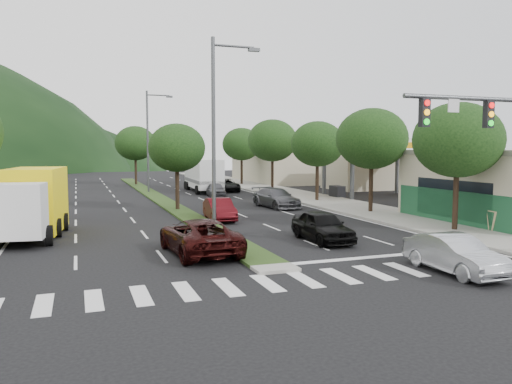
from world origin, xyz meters
name	(u,v)px	position (x,y,z in m)	size (l,w,h in m)	color
ground	(270,267)	(0.00, 0.00, 0.00)	(160.00, 160.00, 0.00)	black
sidewalk_right	(297,195)	(12.50, 25.00, 0.07)	(5.00, 90.00, 0.15)	gray
median	(156,197)	(0.00, 28.00, 0.06)	(1.60, 56.00, 0.12)	#243D16
crosswalk	(292,280)	(0.00, -2.00, 0.01)	(19.00, 2.20, 0.01)	silver
traffic_signal	(498,142)	(9.03, -1.54, 4.65)	(6.12, 0.40, 7.00)	#47494C
storefront_right	(512,188)	(18.00, 6.00, 2.00)	(9.00, 10.00, 4.00)	beige
gas_canopy	(377,146)	(19.00, 22.00, 4.65)	(12.20, 8.20, 5.25)	silver
bldg_right_far	(286,162)	(19.50, 44.00, 2.60)	(10.00, 16.00, 5.20)	beige
tree_r_a	(458,140)	(12.00, 4.00, 4.82)	(4.60, 4.60, 6.63)	black
tree_r_b	(372,139)	(12.00, 12.00, 5.04)	(4.80, 4.80, 6.94)	black
tree_r_c	(317,144)	(12.00, 20.00, 4.75)	(4.40, 4.40, 6.48)	black
tree_r_d	(272,141)	(12.00, 30.00, 5.18)	(5.00, 5.00, 7.17)	black
tree_r_e	(242,144)	(12.00, 40.00, 4.89)	(4.60, 4.60, 6.71)	black
tree_med_near	(177,148)	(0.00, 18.00, 4.43)	(4.00, 4.00, 6.02)	black
tree_med_far	(135,143)	(0.00, 44.00, 5.01)	(4.80, 4.80, 6.94)	black
streetlight_near	(217,125)	(0.21, 8.00, 5.58)	(2.60, 0.25, 10.00)	#47494C
streetlight_mid	(150,136)	(0.21, 33.00, 5.58)	(2.60, 0.25, 10.00)	#47494C
sedan_silver	(454,254)	(5.79, -3.00, 0.68)	(1.44, 4.12, 1.36)	#ADB0B5
suv_maroon	(199,236)	(-1.93, 3.22, 0.75)	(2.47, 5.36, 1.49)	black
car_queue_a	(322,226)	(4.21, 4.00, 0.73)	(1.72, 4.27, 1.45)	black
car_queue_b	(276,198)	(7.28, 17.34, 0.72)	(2.01, 4.94, 1.43)	#505055
car_queue_c	(219,209)	(1.50, 12.34, 0.67)	(1.42, 4.07, 1.34)	#4C0C11
car_queue_d	(226,185)	(7.71, 31.96, 0.64)	(2.13, 4.62, 1.28)	black
car_queue_e	(216,190)	(5.24, 26.96, 0.64)	(1.50, 3.73, 1.27)	#56565C
box_truck	(33,205)	(-8.75, 9.92, 1.61)	(3.40, 7.15, 3.39)	silver
motorhome	(203,174)	(5.50, 32.77, 1.77)	(3.05, 8.74, 3.31)	white
a_frame_sign	(496,219)	(13.75, 3.00, 0.76)	(0.72, 0.80, 1.39)	#D0B17E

